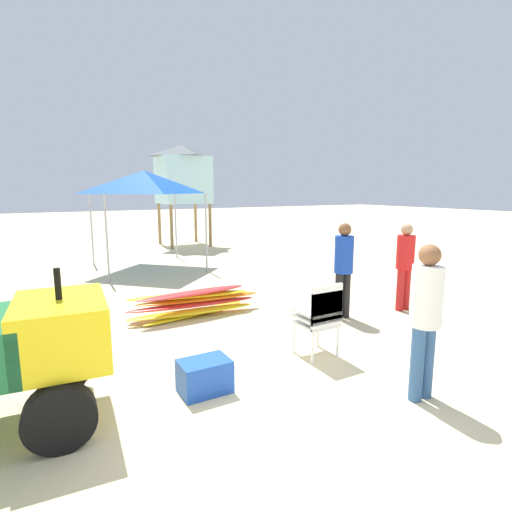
% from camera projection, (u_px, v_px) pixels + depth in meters
% --- Properties ---
extents(ground, '(80.00, 80.00, 0.00)m').
position_uv_depth(ground, '(285.00, 415.00, 4.00)').
color(ground, beige).
extents(stacked_plastic_chairs, '(0.48, 0.48, 1.02)m').
position_uv_depth(stacked_plastic_chairs, '(321.00, 314.00, 5.27)').
color(stacked_plastic_chairs, white).
rests_on(stacked_plastic_chairs, ground).
extents(surfboard_pile, '(2.46, 0.81, 0.48)m').
position_uv_depth(surfboard_pile, '(194.00, 303.00, 7.08)').
color(surfboard_pile, yellow).
rests_on(surfboard_pile, ground).
extents(lifeguard_near_left, '(0.32, 0.32, 1.66)m').
position_uv_depth(lifeguard_near_left, '(344.00, 264.00, 6.85)').
color(lifeguard_near_left, black).
rests_on(lifeguard_near_left, ground).
extents(lifeguard_near_center, '(0.32, 0.32, 1.61)m').
position_uv_depth(lifeguard_near_center, '(405.00, 261.00, 7.32)').
color(lifeguard_near_center, red).
rests_on(lifeguard_near_center, ground).
extents(lifeguard_near_right, '(0.32, 0.32, 1.68)m').
position_uv_depth(lifeguard_near_right, '(426.00, 312.00, 4.16)').
color(lifeguard_near_right, '#33598C').
rests_on(lifeguard_near_right, ground).
extents(popup_canopy, '(2.60, 2.60, 2.73)m').
position_uv_depth(popup_canopy, '(144.00, 182.00, 11.02)').
color(popup_canopy, '#B2B2B7').
rests_on(popup_canopy, ground).
extents(lifeguard_tower, '(1.98, 1.98, 3.91)m').
position_uv_depth(lifeguard_tower, '(183.00, 174.00, 15.63)').
color(lifeguard_tower, olive).
rests_on(lifeguard_tower, ground).
extents(cooler_box, '(0.55, 0.39, 0.37)m').
position_uv_depth(cooler_box, '(205.00, 376.00, 4.43)').
color(cooler_box, blue).
rests_on(cooler_box, ground).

